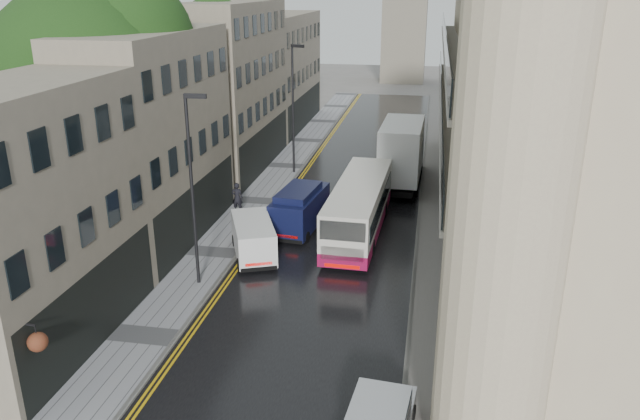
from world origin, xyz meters
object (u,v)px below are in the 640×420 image
(lamp_post_near, at_px, (192,193))
(pedestrian, at_px, (237,198))
(tree_near, at_px, (88,115))
(lamp_post_far, at_px, (293,111))
(white_van, at_px, (239,252))
(navy_van, at_px, (273,217))
(white_lorry, at_px, (381,160))
(cream_bus, at_px, (329,227))
(tree_far, at_px, (189,89))

(lamp_post_near, bearing_deg, pedestrian, 95.01)
(tree_near, xyz_separation_m, lamp_post_far, (7.61, 14.19, -2.24))
(pedestrian, bearing_deg, white_van, 108.71)
(white_van, distance_m, navy_van, 4.31)
(white_lorry, distance_m, navy_van, 10.41)
(lamp_post_far, bearing_deg, tree_near, -95.75)
(lamp_post_near, xyz_separation_m, lamp_post_far, (0.49, 18.47, 0.19))
(cream_bus, height_order, navy_van, cream_bus)
(navy_van, bearing_deg, pedestrian, 138.96)
(tree_near, height_order, white_lorry, tree_near)
(tree_far, relative_size, white_van, 2.85)
(white_lorry, height_order, white_van, white_lorry)
(white_van, xyz_separation_m, navy_van, (0.64, 4.25, 0.31))
(white_van, relative_size, lamp_post_far, 0.48)
(tree_near, relative_size, cream_bus, 1.28)
(navy_van, bearing_deg, white_lorry, 67.12)
(pedestrian, relative_size, lamp_post_far, 0.21)
(tree_near, height_order, lamp_post_near, tree_near)
(lamp_post_near, bearing_deg, white_van, 48.99)
(tree_far, relative_size, lamp_post_far, 1.36)
(lamp_post_far, bearing_deg, cream_bus, -48.00)
(tree_near, bearing_deg, lamp_post_near, -31.04)
(cream_bus, relative_size, lamp_post_far, 1.18)
(navy_van, bearing_deg, tree_near, -162.82)
(navy_van, distance_m, pedestrian, 4.66)
(navy_van, distance_m, lamp_post_far, 13.01)
(lamp_post_near, distance_m, lamp_post_far, 18.48)
(tree_near, bearing_deg, pedestrian, 40.28)
(white_van, distance_m, lamp_post_far, 17.14)
(pedestrian, xyz_separation_m, lamp_post_far, (1.52, 9.03, 3.64))
(tree_far, bearing_deg, pedestrian, -53.55)
(cream_bus, xyz_separation_m, lamp_post_far, (-4.91, 13.82, 3.21))
(pedestrian, height_order, lamp_post_near, lamp_post_near)
(navy_van, relative_size, lamp_post_near, 0.58)
(tree_near, height_order, lamp_post_far, tree_near)
(pedestrian, distance_m, lamp_post_near, 10.11)
(tree_far, height_order, lamp_post_near, tree_far)
(tree_near, bearing_deg, cream_bus, 1.66)
(lamp_post_near, relative_size, lamp_post_far, 0.96)
(tree_near, xyz_separation_m, cream_bus, (12.52, 0.36, -5.45))
(tree_far, height_order, cream_bus, tree_far)
(white_lorry, distance_m, white_van, 14.52)
(tree_far, height_order, white_lorry, tree_far)
(lamp_post_near, bearing_deg, lamp_post_far, 87.28)
(lamp_post_far, bearing_deg, pedestrian, -77.09)
(white_van, bearing_deg, navy_van, 59.13)
(tree_far, relative_size, navy_van, 2.44)
(navy_van, height_order, lamp_post_far, lamp_post_far)
(white_lorry, bearing_deg, cream_bus, -98.20)
(navy_van, relative_size, lamp_post_far, 0.56)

